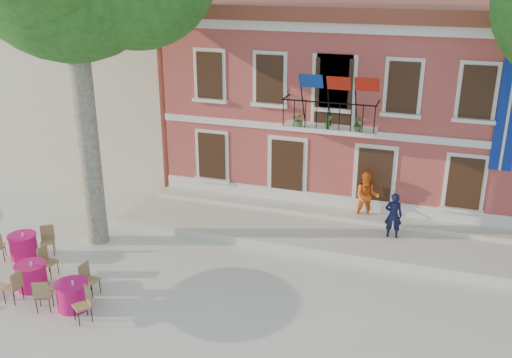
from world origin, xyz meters
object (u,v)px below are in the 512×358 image
at_px(cafe_table_1, 31,275).
at_px(cafe_table_3, 23,245).
at_px(pedestrian_navy, 393,215).
at_px(cafe_table_0, 72,294).
at_px(pedestrian_orange, 367,197).

xyz_separation_m(cafe_table_1, cafe_table_3, (-1.51, 1.49, 0.00)).
relative_size(pedestrian_navy, cafe_table_0, 0.84).
relative_size(pedestrian_orange, cafe_table_1, 0.92).
bearing_deg(pedestrian_navy, cafe_table_3, 17.75).
height_order(pedestrian_navy, cafe_table_1, pedestrian_navy).
bearing_deg(pedestrian_orange, cafe_table_0, -139.07).
relative_size(pedestrian_navy, pedestrian_orange, 0.88).
bearing_deg(cafe_table_1, pedestrian_navy, 32.44).
relative_size(pedestrian_orange, cafe_table_3, 0.96).
distance_m(cafe_table_0, cafe_table_1, 1.81).
bearing_deg(cafe_table_3, pedestrian_orange, 29.41).
distance_m(cafe_table_1, cafe_table_3, 2.12).
xyz_separation_m(pedestrian_navy, cafe_table_3, (-11.06, -4.58, -0.66)).
bearing_deg(cafe_table_0, cafe_table_3, 148.64).
height_order(cafe_table_1, cafe_table_3, same).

